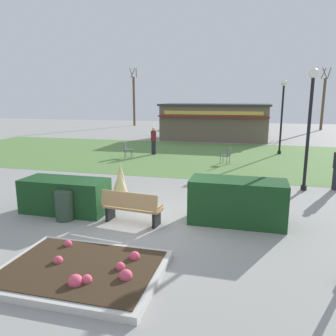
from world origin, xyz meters
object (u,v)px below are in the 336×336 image
(park_bench, at_px, (132,207))
(tree_left_bg, at_px, (323,103))
(cafe_chair_west, at_px, (227,154))
(person_strolling, at_px, (154,141))
(lamppost_mid, at_px, (310,116))
(cafe_chair_east, at_px, (127,148))
(lamppost_far, at_px, (282,108))
(trash_bin, at_px, (64,205))
(tree_right_bg, at_px, (134,100))
(food_kiosk, at_px, (215,122))
(parked_car_west_slot, at_px, (186,124))

(park_bench, bearing_deg, tree_left_bg, 71.70)
(cafe_chair_west, bearing_deg, person_strolling, 156.37)
(lamppost_mid, bearing_deg, cafe_chair_east, 151.17)
(lamppost_far, relative_size, trash_bin, 5.12)
(cafe_chair_east, xyz_separation_m, tree_left_bg, (14.34, 21.19, 2.39))
(cafe_chair_east, bearing_deg, lamppost_mid, -28.83)
(tree_left_bg, distance_m, tree_right_bg, 21.78)
(food_kiosk, relative_size, cafe_chair_east, 9.98)
(cafe_chair_west, height_order, cafe_chair_east, same)
(tree_left_bg, bearing_deg, food_kiosk, -132.85)
(tree_right_bg, bearing_deg, person_strolling, -66.86)
(park_bench, relative_size, lamppost_far, 0.39)
(lamppost_far, height_order, cafe_chair_east, lamppost_far)
(lamppost_mid, xyz_separation_m, trash_bin, (-7.16, -5.12, -2.39))
(parked_car_west_slot, bearing_deg, trash_bin, -85.74)
(cafe_chair_east, bearing_deg, parked_car_west_slot, 90.15)
(lamppost_mid, distance_m, tree_left_bg, 26.76)
(cafe_chair_east, distance_m, person_strolling, 1.91)
(food_kiosk, xyz_separation_m, tree_left_bg, (10.30, 11.10, 1.42))
(park_bench, xyz_separation_m, tree_left_bg, (10.31, 31.18, 2.44))
(parked_car_west_slot, bearing_deg, tree_right_bg, 153.08)
(park_bench, xyz_separation_m, parked_car_west_slot, (-4.08, 27.93, 0.16))
(cafe_chair_west, xyz_separation_m, cafe_chair_east, (-5.91, 0.64, 0.00))
(lamppost_mid, distance_m, person_strolling, 10.46)
(tree_right_bg, bearing_deg, lamppost_far, -48.08)
(lamppost_mid, xyz_separation_m, cafe_chair_east, (-9.21, 5.07, -2.30))
(park_bench, relative_size, parked_car_west_slot, 0.40)
(lamppost_far, xyz_separation_m, food_kiosk, (-4.83, 6.56, -1.33))
(cafe_chair_east, xyz_separation_m, parked_car_west_slot, (-0.05, 17.95, 0.12))
(food_kiosk, height_order, person_strolling, food_kiosk)
(lamppost_far, bearing_deg, tree_left_bg, 72.80)
(cafe_chair_east, xyz_separation_m, person_strolling, (1.24, 1.41, 0.33))
(person_strolling, bearing_deg, parked_car_west_slot, -169.84)
(tree_left_bg, bearing_deg, lamppost_far, -107.20)
(tree_right_bg, bearing_deg, cafe_chair_east, -71.10)
(lamppost_far, height_order, person_strolling, lamppost_far)
(parked_car_west_slot, xyz_separation_m, tree_right_bg, (-7.38, 3.75, 2.49))
(tree_right_bg, bearing_deg, trash_bin, -73.45)
(park_bench, distance_m, lamppost_mid, 7.52)
(food_kiosk, relative_size, tree_right_bg, 1.27)
(lamppost_mid, bearing_deg, park_bench, -136.52)
(food_kiosk, bearing_deg, lamppost_mid, -71.19)
(cafe_chair_west, bearing_deg, food_kiosk, 99.88)
(tree_left_bg, relative_size, tree_right_bg, 0.94)
(parked_car_west_slot, height_order, tree_right_bg, tree_right_bg)
(lamppost_mid, distance_m, parked_car_west_slot, 24.90)
(lamppost_mid, relative_size, parked_car_west_slot, 1.05)
(parked_car_west_slot, xyz_separation_m, tree_left_bg, (14.39, 3.25, 2.27))
(lamppost_mid, height_order, lamppost_far, same)
(park_bench, bearing_deg, lamppost_mid, 43.48)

